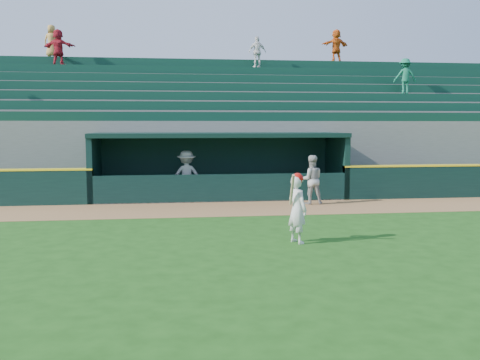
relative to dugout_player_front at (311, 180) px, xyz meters
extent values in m
plane|color=#1B4912|center=(-3.03, -5.61, -0.86)|extent=(120.00, 120.00, 0.00)
cube|color=olive|center=(-3.03, -0.71, -0.85)|extent=(40.00, 3.00, 0.01)
imported|color=#A1A19C|center=(0.00, 0.00, 0.00)|extent=(0.86, 0.69, 1.71)
imported|color=#A2A29D|center=(-4.27, 1.60, 0.05)|extent=(1.19, 0.69, 1.82)
cube|color=slate|center=(-3.03, 2.09, -0.84)|extent=(9.00, 2.60, 0.04)
cube|color=black|center=(-7.63, 2.09, 0.29)|extent=(0.20, 2.60, 2.30)
cube|color=black|center=(1.57, 2.09, 0.29)|extent=(0.20, 2.60, 2.30)
cube|color=black|center=(-3.03, 3.39, 0.29)|extent=(9.40, 0.20, 2.30)
cube|color=black|center=(-3.03, 2.09, 1.52)|extent=(9.40, 2.80, 0.16)
cube|color=black|center=(-3.03, 0.87, -0.36)|extent=(9.00, 0.16, 1.00)
cube|color=brown|center=(-3.03, 2.89, -0.61)|extent=(8.40, 0.45, 0.10)
cube|color=slate|center=(-3.03, 3.91, 0.60)|extent=(34.00, 0.85, 2.91)
cube|color=#0F3828|center=(-3.03, 3.79, 2.23)|extent=(34.00, 0.60, 0.36)
cube|color=slate|center=(-3.03, 4.76, 0.82)|extent=(34.00, 0.85, 3.36)
cube|color=#0F3828|center=(-3.03, 4.64, 2.68)|extent=(34.00, 0.60, 0.36)
cube|color=slate|center=(-3.03, 5.61, 1.05)|extent=(34.00, 0.85, 3.81)
cube|color=#0F3828|center=(-3.03, 5.49, 3.13)|extent=(34.00, 0.60, 0.36)
cube|color=slate|center=(-3.03, 6.46, 1.27)|extent=(34.00, 0.85, 4.26)
cube|color=#0F3828|center=(-3.03, 6.34, 3.58)|extent=(34.00, 0.60, 0.36)
cube|color=slate|center=(-3.03, 7.31, 1.50)|extent=(34.00, 0.85, 4.71)
cube|color=#0F3828|center=(-3.03, 7.19, 4.03)|extent=(34.00, 0.60, 0.36)
cube|color=slate|center=(-3.03, 8.16, 1.72)|extent=(34.00, 0.85, 5.16)
cube|color=#0F3828|center=(-3.03, 8.04, 4.48)|extent=(34.00, 0.60, 0.36)
cube|color=slate|center=(-3.03, 9.01, 1.95)|extent=(34.00, 0.85, 5.61)
cube|color=#0F3828|center=(-3.03, 8.89, 4.93)|extent=(34.00, 0.60, 0.36)
cube|color=slate|center=(-3.03, 9.59, 1.95)|extent=(34.50, 0.30, 5.61)
imported|color=white|center=(-0.59, 8.06, 5.42)|extent=(0.93, 0.50, 1.51)
imported|color=#B21B29|center=(-9.92, 8.06, 5.48)|extent=(1.58, 0.82, 1.63)
imported|color=#176B4B|center=(5.82, 5.51, 4.11)|extent=(1.09, 0.71, 1.59)
imported|color=#C09043|center=(-10.39, 8.91, 5.87)|extent=(0.77, 0.52, 1.52)
imported|color=orange|center=(3.61, 8.91, 5.92)|extent=(1.58, 0.84, 1.62)
imported|color=silver|center=(-1.93, -5.95, -0.06)|extent=(0.60, 0.69, 1.59)
sphere|color=#B8110A|center=(-1.93, -5.95, 0.66)|extent=(0.27, 0.27, 0.27)
cylinder|color=tan|center=(-2.11, -6.17, 0.43)|extent=(0.13, 0.53, 0.76)
camera|label=1|loc=(-4.86, -18.01, 1.91)|focal=40.00mm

